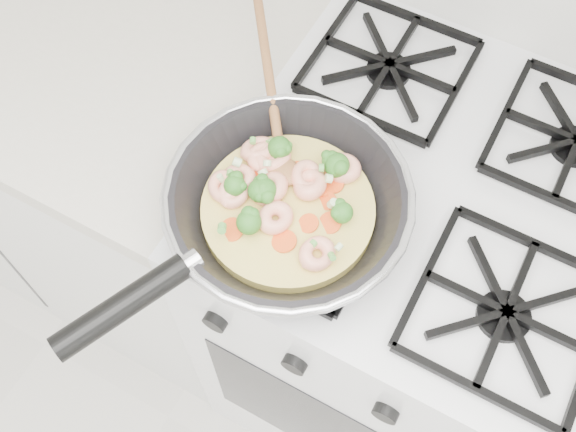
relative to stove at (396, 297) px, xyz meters
The scene contains 3 objects.
stove is the anchor object (origin of this frame).
counter_left 0.80m from the stove, behind, with size 1.00×0.60×0.90m.
skillet 0.55m from the stove, 134.12° to the right, with size 0.37×0.59×0.10m.
Camera 1 is at (0.05, 1.15, 1.73)m, focal length 42.46 mm.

